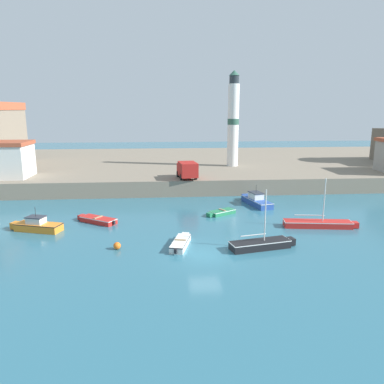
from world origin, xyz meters
TOP-DOWN VIEW (x-y plane):
  - ground_plane at (0.00, 0.00)m, footprint 200.00×200.00m
  - quay_seawall at (0.00, 39.37)m, footprint 120.00×40.00m
  - motorboat_orange_0 at (-14.79, 7.09)m, footprint 5.04×2.74m
  - dinghy_white_1 at (-1.79, 2.01)m, footprint 1.98×4.14m
  - dinghy_green_2 at (3.03, 11.08)m, footprint 3.35×2.53m
  - sailboat_red_3 at (11.57, 6.01)m, footprint 7.01×2.28m
  - sailboat_black_4 at (4.67, 1.01)m, footprint 5.65×2.43m
  - motorboat_blue_5 at (7.73, 14.89)m, footprint 2.74×5.92m
  - dinghy_red_6 at (-9.68, 9.25)m, footprint 4.23×3.32m
  - mooring_buoy at (-6.91, 1.74)m, footprint 0.59×0.59m
  - lighthouse at (8.00, 31.62)m, footprint 1.77×1.77m
  - harbor_shed_near_wharf at (-24.00, 24.10)m, footprint 6.70×5.60m
  - truck_on_quay at (0.05, 21.11)m, footprint 2.64×4.53m

SIDE VIEW (x-z plane):
  - ground_plane at x=0.00m, z-range 0.00..0.00m
  - dinghy_green_2 at x=3.03m, z-range -0.01..0.51m
  - dinghy_red_6 at x=-9.68m, z-range -0.01..0.58m
  - mooring_buoy at x=-6.91m, z-range 0.00..0.59m
  - dinghy_white_1 at x=-1.79m, z-range -0.01..0.61m
  - sailboat_red_3 at x=11.57m, z-range -2.01..2.71m
  - sailboat_black_4 at x=4.67m, z-range -2.05..2.80m
  - motorboat_orange_0 at x=-14.79m, z-range -0.64..1.63m
  - motorboat_blue_5 at x=7.73m, z-range -0.67..1.72m
  - quay_seawall at x=0.00m, z-range 0.00..2.07m
  - truck_on_quay at x=0.05m, z-range 2.18..4.38m
  - harbor_shed_near_wharf at x=-24.00m, z-range 2.09..6.85m
  - lighthouse at x=8.00m, z-range 1.88..16.52m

